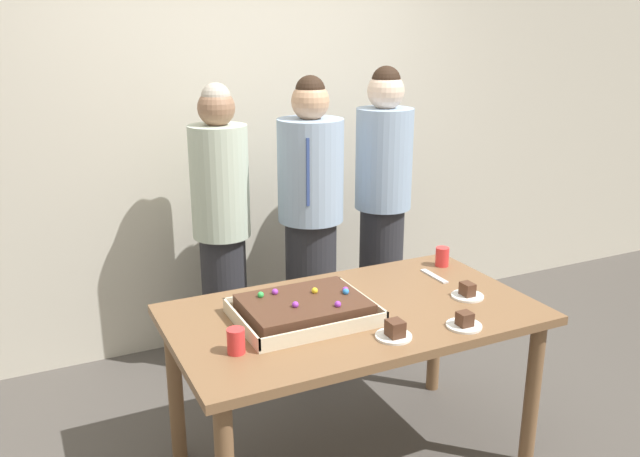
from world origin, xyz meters
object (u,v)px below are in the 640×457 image
object	(u,v)px
plated_slice_near_left	(467,293)
person_serving_front	(311,224)
party_table	(353,330)
plated_slice_far_left	(464,323)
person_striped_tie_right	(383,205)
plated_slice_near_right	(394,332)
sheet_cake	(304,309)
person_green_shirt_behind	(222,227)
drink_cup_middle	(236,341)
drink_cup_nearest	(442,257)
cake_server_utensil	(434,276)

from	to	relation	value
plated_slice_near_left	person_serving_front	bearing A→B (deg)	106.70
party_table	plated_slice_far_left	xyz separation A→B (m)	(0.34, -0.35, 0.12)
party_table	person_striped_tie_right	xyz separation A→B (m)	(0.76, 1.03, 0.24)
person_striped_tie_right	person_serving_front	bearing A→B (deg)	-36.99
person_serving_front	plated_slice_near_right	bearing A→B (deg)	17.02
sheet_cake	person_serving_front	xyz separation A→B (m)	(0.47, 0.93, 0.07)
party_table	person_green_shirt_behind	bearing A→B (deg)	101.93
plated_slice_far_left	person_green_shirt_behind	world-z (taller)	person_green_shirt_behind
plated_slice_far_left	person_striped_tie_right	size ratio (longest dim) A/B	0.09
plated_slice_far_left	person_serving_front	xyz separation A→B (m)	(-0.10, 1.30, 0.09)
drink_cup_middle	person_green_shirt_behind	bearing A→B (deg)	74.60
drink_cup_middle	person_striped_tie_right	distance (m)	1.79
plated_slice_far_left	drink_cup_nearest	world-z (taller)	drink_cup_nearest
party_table	person_serving_front	world-z (taller)	person_serving_front
sheet_cake	person_green_shirt_behind	size ratio (longest dim) A/B	0.34
sheet_cake	plated_slice_near_right	xyz separation A→B (m)	(0.25, -0.33, -0.02)
party_table	cake_server_utensil	size ratio (longest dim) A/B	8.09
person_green_shirt_behind	party_table	bearing A→B (deg)	11.53
cake_server_utensil	person_striped_tie_right	xyz separation A→B (m)	(0.20, 0.84, 0.14)
party_table	drink_cup_middle	size ratio (longest dim) A/B	16.18
party_table	plated_slice_far_left	world-z (taller)	plated_slice_far_left
plated_slice_near_left	sheet_cake	bearing A→B (deg)	171.40
plated_slice_far_left	cake_server_utensil	bearing A→B (deg)	67.24
drink_cup_nearest	drink_cup_middle	xyz separation A→B (m)	(-1.28, -0.45, 0.00)
cake_server_utensil	drink_cup_middle	bearing A→B (deg)	-163.88
drink_cup_middle	person_green_shirt_behind	xyz separation A→B (m)	(0.35, 1.29, 0.06)
plated_slice_far_left	party_table	bearing A→B (deg)	133.90
drink_cup_nearest	drink_cup_middle	distance (m)	1.36
plated_slice_near_right	drink_cup_middle	bearing A→B (deg)	165.83
person_green_shirt_behind	plated_slice_far_left	bearing A→B (deg)	20.77
plated_slice_far_left	cake_server_utensil	xyz separation A→B (m)	(0.22, 0.53, -0.02)
party_table	person_serving_front	size ratio (longest dim) A/B	0.94
plated_slice_far_left	person_striped_tie_right	bearing A→B (deg)	72.88
plated_slice_near_left	drink_cup_middle	size ratio (longest dim) A/B	1.50
drink_cup_nearest	drink_cup_middle	size ratio (longest dim) A/B	1.00
cake_server_utensil	person_green_shirt_behind	distance (m)	1.25
sheet_cake	party_table	bearing A→B (deg)	-5.17
party_table	plated_slice_near_left	xyz separation A→B (m)	(0.55, -0.10, 0.12)
sheet_cake	drink_cup_middle	world-z (taller)	sheet_cake
party_table	person_striped_tie_right	size ratio (longest dim) A/B	0.92
drink_cup_middle	person_serving_front	distance (m)	1.38
person_green_shirt_behind	person_striped_tie_right	bearing A→B (deg)	83.20
plated_slice_near_right	drink_cup_nearest	xyz separation A→B (m)	(0.67, 0.60, 0.02)
plated_slice_near_left	plated_slice_near_right	size ratio (longest dim) A/B	1.00
sheet_cake	cake_server_utensil	size ratio (longest dim) A/B	2.90
plated_slice_near_left	drink_cup_nearest	distance (m)	0.42
sheet_cake	drink_cup_middle	size ratio (longest dim) A/B	5.80
drink_cup_nearest	person_serving_front	size ratio (longest dim) A/B	0.06
cake_server_utensil	person_serving_front	distance (m)	0.84
drink_cup_nearest	person_green_shirt_behind	distance (m)	1.25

